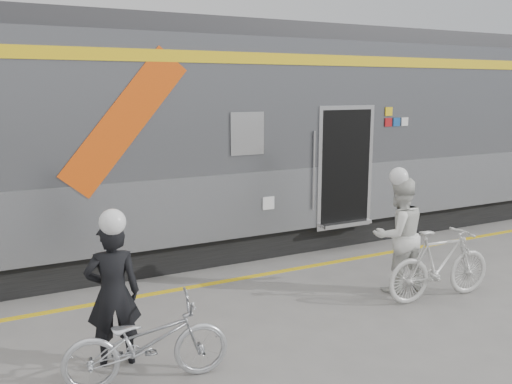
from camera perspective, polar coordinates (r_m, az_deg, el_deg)
ground at (r=7.02m, az=6.69°, el=-14.32°), size 90.00×90.00×0.00m
train at (r=10.19m, az=-5.68°, el=5.62°), size 24.00×3.17×4.10m
safety_strip at (r=8.74m, az=-1.27°, el=-9.02°), size 24.00×0.12×0.01m
man at (r=6.13m, az=-14.82°, el=-10.33°), size 0.64×0.47×1.60m
bicycle_left at (r=5.82m, az=-11.43°, el=-15.21°), size 1.75×0.85×0.88m
woman at (r=8.27m, az=14.76°, el=-4.38°), size 0.89×0.72×1.71m
bicycle_right at (r=8.19m, az=18.81°, el=-7.21°), size 1.76×0.65×1.03m
helmet_man at (r=5.86m, az=-15.27°, el=-1.73°), size 0.28×0.28×0.28m
helmet_woman at (r=8.07m, az=15.10°, el=2.41°), size 0.27×0.27×0.27m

